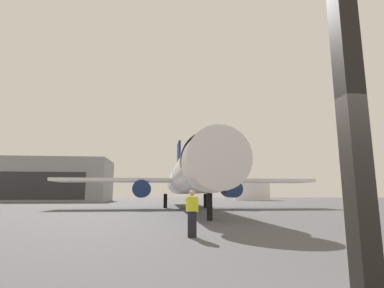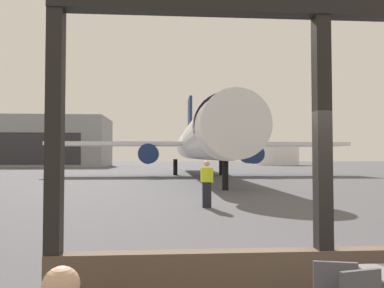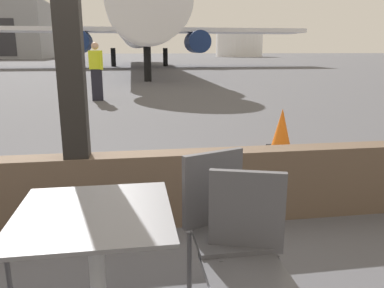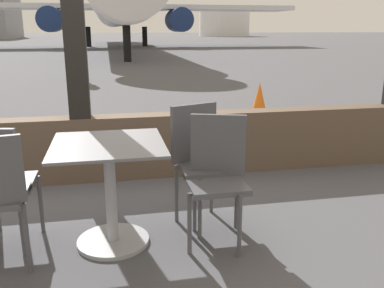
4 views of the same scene
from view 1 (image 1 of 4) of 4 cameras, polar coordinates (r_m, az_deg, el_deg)
The scene contains 6 objects.
ground_plane at distance 42.62m, azimuth -3.73°, elevation -11.77°, with size 220.00×220.00×0.00m, color #4C4C51.
window_frame at distance 3.13m, azimuth 29.69°, elevation -11.23°, with size 7.24×0.24×4.03m.
airplane at distance 33.44m, azimuth -0.85°, elevation -6.43°, with size 29.75×37.03×10.31m.
ground_crew_worker at distance 11.48m, azimuth 0.00°, elevation -13.04°, with size 0.44×0.42×1.74m.
distant_hangar at distance 76.95m, azimuth -24.91°, elevation -6.33°, with size 24.95×13.72×9.74m.
fuel_storage_tank at distance 84.94m, azimuth 11.36°, elevation -8.85°, with size 9.93×9.93×5.02m, color white.
Camera 1 is at (-1.80, -2.55, 1.58)m, focal length 27.77 mm.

